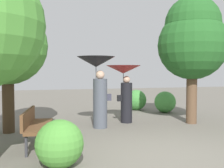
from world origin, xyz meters
TOP-DOWN VIEW (x-y plane):
  - ground_plane at (0.00, 0.00)m, footprint 40.00×40.00m
  - person_left at (-0.58, 2.81)m, footprint 1.11×1.11m
  - person_right at (0.44, 3.36)m, footprint 1.12×1.12m
  - park_bench at (-2.33, 1.30)m, footprint 0.68×1.55m
  - tree_near_right at (2.49, 2.67)m, footprint 2.20×2.20m
  - tree_mid_left at (-3.06, 2.90)m, footprint 2.14×2.14m
  - bush_path_left at (1.83, 5.88)m, footprint 0.88×0.88m
  - bush_behind_bench at (2.70, 4.87)m, footprint 0.87×0.87m
  - bush_far_side at (-1.92, -0.11)m, footprint 0.84×0.84m
  - path_marker_post at (-1.74, 0.34)m, footprint 0.12×0.12m

SIDE VIEW (x-z plane):
  - ground_plane at x=0.00m, z-range 0.00..0.00m
  - path_marker_post at x=-1.74m, z-range 0.00..0.68m
  - bush_far_side at x=-1.92m, z-range 0.00..0.84m
  - bush_behind_bench at x=2.70m, z-range 0.00..0.87m
  - bush_path_left at x=1.83m, z-range 0.00..0.88m
  - park_bench at x=-2.33m, z-range 0.10..0.93m
  - person_right at x=0.44m, z-range 0.42..2.29m
  - person_left at x=-0.58m, z-range 0.41..2.52m
  - tree_mid_left at x=-3.06m, z-range 0.64..4.52m
  - tree_near_right at x=2.49m, z-range 0.69..4.75m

